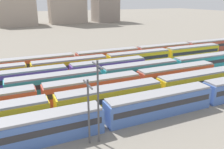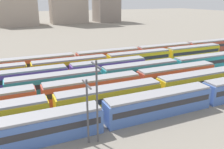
% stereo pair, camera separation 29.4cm
% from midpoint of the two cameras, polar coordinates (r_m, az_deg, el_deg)
% --- Properties ---
extents(train_track_0, '(93.60, 3.06, 3.75)m').
position_cam_midpoint_polar(train_track_0, '(37.03, 11.75, -6.93)').
color(train_track_0, '#4C70BC').
rests_on(train_track_0, ground_plane).
extents(train_track_1, '(74.70, 3.06, 3.75)m').
position_cam_midpoint_polar(train_track_1, '(36.01, -14.40, -7.89)').
color(train_track_1, yellow).
rests_on(train_track_1, ground_plane).
extents(train_track_2, '(74.70, 3.06, 3.75)m').
position_cam_midpoint_polar(train_track_2, '(40.62, -17.27, -5.08)').
color(train_track_2, '#BC4C38').
rests_on(train_track_2, ground_plane).
extents(train_track_3, '(112.50, 3.06, 3.75)m').
position_cam_midpoint_polar(train_track_3, '(57.46, 15.33, 1.94)').
color(train_track_3, teal).
rests_on(train_track_3, ground_plane).
extents(train_track_4, '(55.80, 3.06, 3.75)m').
position_cam_midpoint_polar(train_track_4, '(50.26, -20.94, -0.96)').
color(train_track_4, '#6B429E').
rests_on(train_track_4, ground_plane).
extents(train_track_5, '(93.60, 3.06, 3.75)m').
position_cam_midpoint_polar(train_track_5, '(56.62, -10.00, 2.09)').
color(train_track_5, yellow).
rests_on(train_track_5, ground_plane).
extents(train_track_6, '(112.50, 3.06, 3.75)m').
position_cam_midpoint_polar(train_track_6, '(69.20, 6.49, 5.21)').
color(train_track_6, '#BC4C38').
rests_on(train_track_6, ground_plane).
extents(catenary_pole_0, '(0.24, 3.20, 8.52)m').
position_cam_midpoint_polar(catenary_pole_0, '(28.32, -5.75, -8.36)').
color(catenary_pole_0, '#4C4C51').
rests_on(catenary_pole_0, ground_plane).
extents(catenary_pole_2, '(0.24, 3.20, 10.72)m').
position_cam_midpoint_polar(catenary_pole_2, '(28.03, -3.40, -6.02)').
color(catenary_pole_2, '#4C4C51').
rests_on(catenary_pole_2, ground_plane).
extents(distant_building_2, '(23.61, 21.85, 21.81)m').
position_cam_midpoint_polar(distant_building_2, '(169.25, -22.15, 14.81)').
color(distant_building_2, '#A89989').
rests_on(distant_building_2, ground_plane).
extents(distant_building_4, '(16.61, 18.09, 32.36)m').
position_cam_midpoint_polar(distant_building_4, '(182.81, -1.38, 17.91)').
color(distant_building_4, gray).
rests_on(distant_building_4, ground_plane).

